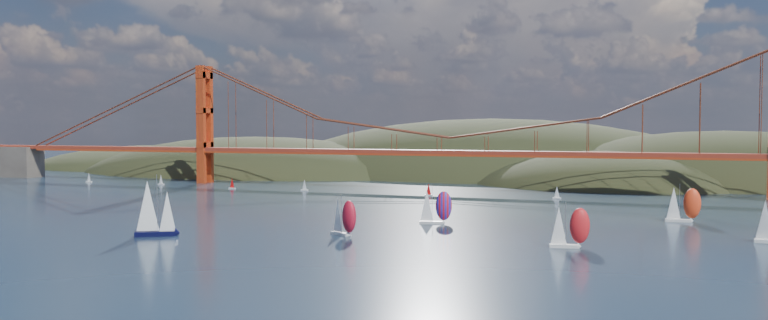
{
  "coord_description": "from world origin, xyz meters",
  "views": [
    {
      "loc": [
        84.04,
        -119.23,
        26.67
      ],
      "look_at": [
        4.53,
        90.0,
        16.6
      ],
      "focal_mm": 35.0,
      "sensor_mm": 36.0,
      "label": 1
    }
  ],
  "objects_px": {
    "racer_0": "(343,216)",
    "racer_3": "(682,204)",
    "sloop_navy": "(153,209)",
    "racer_1": "(569,226)",
    "racer_rwb": "(435,206)"
  },
  "relations": [
    {
      "from": "sloop_navy",
      "to": "racer_0",
      "type": "height_order",
      "value": "sloop_navy"
    },
    {
      "from": "racer_1",
      "to": "racer_3",
      "type": "xyz_separation_m",
      "value": [
        24.16,
        56.52,
        0.34
      ]
    },
    {
      "from": "racer_1",
      "to": "racer_3",
      "type": "distance_m",
      "value": 61.46
    },
    {
      "from": "racer_0",
      "to": "racer_rwb",
      "type": "xyz_separation_m",
      "value": [
        14.5,
        28.98,
        0.11
      ]
    },
    {
      "from": "racer_1",
      "to": "racer_3",
      "type": "bearing_deg",
      "value": 52.88
    },
    {
      "from": "racer_0",
      "to": "racer_3",
      "type": "height_order",
      "value": "racer_3"
    },
    {
      "from": "sloop_navy",
      "to": "racer_rwb",
      "type": "height_order",
      "value": "sloop_navy"
    },
    {
      "from": "sloop_navy",
      "to": "racer_3",
      "type": "xyz_separation_m",
      "value": [
        120.77,
        74.37,
        -1.53
      ]
    },
    {
      "from": "racer_1",
      "to": "racer_rwb",
      "type": "distance_m",
      "value": 48.11
    },
    {
      "from": "sloop_navy",
      "to": "racer_1",
      "type": "relative_size",
      "value": 1.49
    },
    {
      "from": "racer_0",
      "to": "racer_1",
      "type": "bearing_deg",
      "value": 29.69
    },
    {
      "from": "sloop_navy",
      "to": "racer_1",
      "type": "xyz_separation_m",
      "value": [
        96.62,
        17.86,
        -1.87
      ]
    },
    {
      "from": "racer_3",
      "to": "racer_rwb",
      "type": "xyz_separation_m",
      "value": [
        -63.32,
        -28.58,
        -0.25
      ]
    },
    {
      "from": "racer_0",
      "to": "racer_3",
      "type": "bearing_deg",
      "value": 65.06
    },
    {
      "from": "sloop_navy",
      "to": "racer_0",
      "type": "relative_size",
      "value": 1.5
    }
  ]
}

